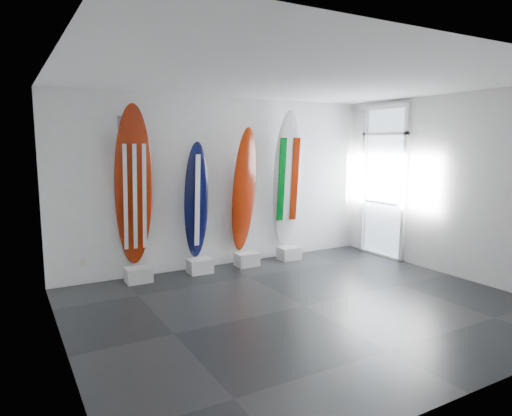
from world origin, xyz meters
TOP-DOWN VIEW (x-y plane):
  - floor at (0.00, 0.00)m, footprint 6.00×6.00m
  - ceiling at (0.00, 0.00)m, footprint 6.00×6.00m
  - wall_back at (0.00, 2.50)m, footprint 6.00×0.00m
  - wall_front at (0.00, -2.50)m, footprint 6.00×0.00m
  - wall_left at (-3.00, 0.00)m, footprint 0.00×5.00m
  - wall_right at (3.00, 0.00)m, footprint 0.00×5.00m
  - display_block_usa at (-1.67, 2.18)m, footprint 0.40×0.30m
  - surfboard_usa at (-1.67, 2.28)m, footprint 0.61×0.45m
  - display_block_navy at (-0.62, 2.18)m, footprint 0.40×0.30m
  - surfboard_navy at (-0.62, 2.28)m, footprint 0.47×0.26m
  - display_block_swiss at (0.30, 2.18)m, footprint 0.40×0.30m
  - surfboard_swiss at (0.30, 2.28)m, footprint 0.57×0.44m
  - display_block_italy at (1.21, 2.18)m, footprint 0.40×0.30m
  - surfboard_italy at (1.21, 2.28)m, footprint 0.61×0.39m
  - wall_outlet at (-2.45, 2.48)m, footprint 0.09×0.02m
  - glass_door at (2.97, 1.55)m, footprint 0.12×1.16m
  - balcony at (4.30, 1.55)m, footprint 2.80×2.20m

SIDE VIEW (x-z plane):
  - floor at x=0.00m, z-range 0.00..0.00m
  - display_block_usa at x=-1.67m, z-range 0.00..0.24m
  - display_block_navy at x=-0.62m, z-range 0.00..0.24m
  - display_block_swiss at x=0.30m, z-range 0.00..0.24m
  - display_block_italy at x=1.21m, z-range 0.00..0.24m
  - wall_outlet at x=-2.45m, z-range 0.28..0.41m
  - balcony at x=4.30m, z-range -0.10..1.10m
  - surfboard_navy at x=-0.62m, z-range 0.24..2.23m
  - surfboard_swiss at x=0.30m, z-range 0.24..2.48m
  - glass_door at x=2.97m, z-range 0.00..2.85m
  - wall_back at x=0.00m, z-range -1.50..4.50m
  - wall_front at x=0.00m, z-range -1.50..4.50m
  - wall_left at x=-3.00m, z-range -1.00..4.00m
  - wall_right at x=3.00m, z-range -1.00..4.00m
  - surfboard_italy at x=1.21m, z-range 0.24..2.80m
  - surfboard_usa at x=-1.67m, z-range 0.23..2.80m
  - ceiling at x=0.00m, z-range 3.00..3.00m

